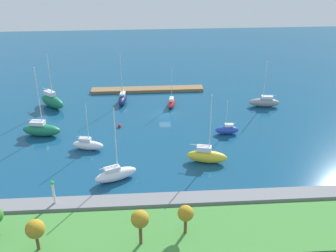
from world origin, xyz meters
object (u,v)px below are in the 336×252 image
at_px(pier_dock, 147,89).
at_px(sailboat_yellow_inner_mooring, 207,156).
at_px(park_tree_mideast, 186,214).
at_px(sailboat_red_lone_north, 172,102).
at_px(harbor_beacon, 53,190).
at_px(sailboat_gray_lone_south, 264,102).
at_px(sailboat_green_outer_mooring, 41,129).
at_px(sailboat_blue_near_pier, 227,130).
at_px(park_tree_midwest, 35,229).
at_px(park_tree_center, 140,220).
at_px(mooring_buoy_red, 119,126).
at_px(sailboat_navy_far_north, 123,99).
at_px(sailboat_white_off_beacon, 88,145).
at_px(sailboat_white_mid_basin, 116,174).
at_px(sailboat_green_west_end, 52,101).

relative_size(pier_dock, sailboat_yellow_inner_mooring, 2.18).
relative_size(park_tree_mideast, sailboat_red_lone_north, 0.49).
height_order(harbor_beacon, sailboat_gray_lone_south, sailboat_gray_lone_south).
distance_m(sailboat_green_outer_mooring, sailboat_red_lone_north, 29.14).
bearing_deg(sailboat_blue_near_pier, sailboat_red_lone_north, -53.66).
distance_m(park_tree_mideast, sailboat_yellow_inner_mooring, 19.94).
bearing_deg(sailboat_gray_lone_south, park_tree_midwest, 53.65).
distance_m(park_tree_center, sailboat_blue_near_pier, 35.35).
bearing_deg(mooring_buoy_red, sailboat_navy_far_north, -91.46).
relative_size(sailboat_white_off_beacon, sailboat_white_mid_basin, 0.72).
xyz_separation_m(harbor_beacon, sailboat_yellow_inner_mooring, (-23.71, -11.37, -2.05)).
bearing_deg(sailboat_green_outer_mooring, park_tree_center, -50.23).
distance_m(pier_dock, sailboat_yellow_inner_mooring, 35.55).
relative_size(harbor_beacon, sailboat_yellow_inner_mooring, 0.30).
xyz_separation_m(sailboat_green_outer_mooring, mooring_buoy_red, (-14.93, -2.53, -0.97)).
bearing_deg(park_tree_midwest, sailboat_green_outer_mooring, -78.82).
height_order(park_tree_center, sailboat_white_mid_basin, sailboat_white_mid_basin).
xyz_separation_m(park_tree_midwest, sailboat_red_lone_north, (-19.90, -45.08, -3.36)).
bearing_deg(sailboat_blue_near_pier, park_tree_mideast, 70.52).
bearing_deg(park_tree_center, sailboat_blue_near_pier, -119.24).
height_order(park_tree_center, sailboat_blue_near_pier, sailboat_blue_near_pier).
bearing_deg(sailboat_blue_near_pier, sailboat_gray_lone_south, -129.37).
distance_m(park_tree_center, park_tree_mideast, 5.99).
height_order(park_tree_midwest, sailboat_navy_far_north, sailboat_navy_far_north).
distance_m(harbor_beacon, sailboat_yellow_inner_mooring, 26.37).
relative_size(park_tree_midwest, sailboat_navy_far_north, 0.38).
relative_size(pier_dock, park_tree_center, 5.54).
relative_size(sailboat_green_outer_mooring, sailboat_navy_far_north, 1.21).
bearing_deg(harbor_beacon, mooring_buoy_red, -107.42).
distance_m(park_tree_center, sailboat_gray_lone_south, 51.81).
distance_m(park_tree_midwest, sailboat_red_lone_north, 49.39).
distance_m(park_tree_midwest, sailboat_navy_far_north, 48.58).
bearing_deg(sailboat_green_outer_mooring, sailboat_blue_near_pier, 6.53).
bearing_deg(sailboat_green_outer_mooring, sailboat_green_west_end, 101.32).
relative_size(pier_dock, sailboat_navy_far_north, 2.41).
bearing_deg(sailboat_navy_far_north, park_tree_midwest, -3.78).
bearing_deg(park_tree_midwest, sailboat_gray_lone_south, -133.24).
distance_m(harbor_beacon, park_tree_center, 15.28).
bearing_deg(sailboat_white_mid_basin, sailboat_gray_lone_south, 16.97).
relative_size(sailboat_white_mid_basin, mooring_buoy_red, 18.01).
relative_size(harbor_beacon, mooring_buoy_red, 5.32).
relative_size(harbor_beacon, sailboat_green_west_end, 0.30).
distance_m(harbor_beacon, sailboat_gray_lone_south, 53.02).
xyz_separation_m(sailboat_white_off_beacon, sailboat_navy_far_north, (-5.71, -21.17, 0.08)).
xyz_separation_m(park_tree_mideast, sailboat_green_outer_mooring, (24.73, -30.96, -2.89)).
xyz_separation_m(sailboat_white_off_beacon, sailboat_yellow_inner_mooring, (-20.95, 5.96, 0.30)).
bearing_deg(sailboat_yellow_inner_mooring, sailboat_gray_lone_south, 66.68).
xyz_separation_m(park_tree_center, sailboat_blue_near_pier, (-17.16, -30.65, -3.99)).
relative_size(sailboat_green_outer_mooring, mooring_buoy_red, 19.74).
bearing_deg(sailboat_gray_lone_south, sailboat_yellow_inner_mooring, 60.63).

